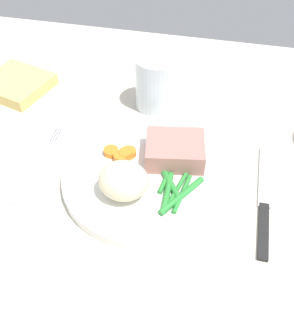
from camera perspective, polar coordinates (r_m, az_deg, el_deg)
The scene contains 10 objects.
dining_table at distance 57.70cm, azimuth 2.10°, elevation -3.40°, with size 120.00×90.00×2.00cm.
dinner_plate at distance 57.17cm, azimuth 0.00°, elevation -1.26°, with size 24.33×24.33×1.60cm, color white.
meat_portion at distance 57.75cm, azimuth 4.02°, elevation 2.55°, with size 8.41×6.90×3.19cm, color #B2756B.
mashed_potatoes at distance 52.28cm, azimuth -3.40°, elevation -1.83°, with size 6.74×5.98×4.97cm, color beige.
carrot_slices at distance 58.74cm, azimuth -3.68°, elevation 2.04°, with size 4.85×3.49×1.19cm.
green_beans at distance 54.01cm, azimuth 3.97°, elevation -3.19°, with size 6.35×9.12×0.87cm.
fork at distance 62.11cm, azimuth -15.11°, elevation 0.69°, with size 1.44×16.60×0.40cm.
knife at distance 57.35cm, azimuth 16.47°, elevation -4.51°, with size 1.70×20.50×0.64cm.
water_glass at distance 69.03cm, azimuth 1.20°, elevation 11.69°, with size 6.79×6.79×9.23cm.
napkin at distance 78.59cm, azimuth -18.24°, elevation 11.38°, with size 11.19×10.41×2.10cm, color #DBBC6B.
Camera 1 is at (6.27, -37.29, 44.58)cm, focal length 42.43 mm.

